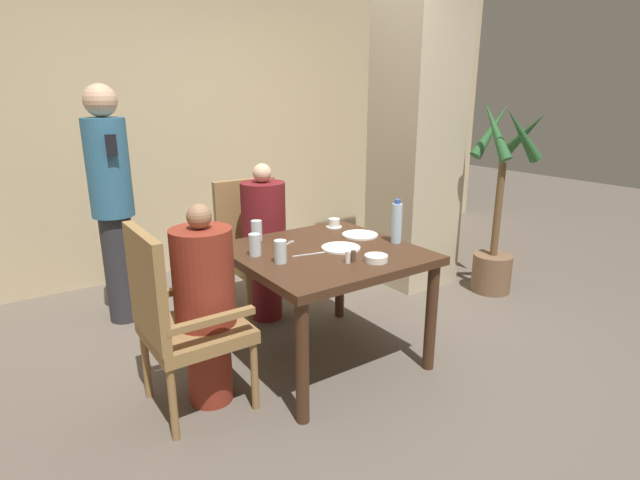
{
  "coord_description": "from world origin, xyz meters",
  "views": [
    {
      "loc": [
        -1.66,
        -2.34,
        1.64
      ],
      "look_at": [
        0.0,
        0.05,
        0.78
      ],
      "focal_mm": 28.0,
      "sensor_mm": 36.0,
      "label": 1
    }
  ],
  "objects_px": {
    "chair_far_side": "(255,244)",
    "glass_tall_mid": "(255,245)",
    "diner_in_left_chair": "(205,304)",
    "plate_main_right": "(341,248)",
    "potted_palm": "(497,222)",
    "teacup_with_saucer": "(334,223)",
    "water_bottle": "(397,223)",
    "glass_tall_near": "(257,230)",
    "diner_in_far_chair": "(264,241)",
    "chair_left_side": "(178,316)",
    "standing_host": "(112,200)",
    "bowl_small": "(376,258)",
    "plate_main_left": "(360,235)",
    "glass_tall_far": "(280,252)"
  },
  "relations": [
    {
      "from": "plate_main_left",
      "to": "water_bottle",
      "type": "bearing_deg",
      "value": -70.49
    },
    {
      "from": "plate_main_right",
      "to": "glass_tall_near",
      "type": "relative_size",
      "value": 1.84
    },
    {
      "from": "chair_left_side",
      "to": "plate_main_right",
      "type": "height_order",
      "value": "chair_left_side"
    },
    {
      "from": "bowl_small",
      "to": "plate_main_left",
      "type": "bearing_deg",
      "value": 60.73
    },
    {
      "from": "chair_left_side",
      "to": "water_bottle",
      "type": "relative_size",
      "value": 3.65
    },
    {
      "from": "potted_palm",
      "to": "water_bottle",
      "type": "bearing_deg",
      "value": -169.82
    },
    {
      "from": "diner_in_far_chair",
      "to": "chair_left_side",
      "type": "bearing_deg",
      "value": -140.19
    },
    {
      "from": "standing_host",
      "to": "potted_palm",
      "type": "bearing_deg",
      "value": -24.03
    },
    {
      "from": "diner_in_left_chair",
      "to": "diner_in_far_chair",
      "type": "xyz_separation_m",
      "value": [
        0.77,
        0.77,
        0.03
      ]
    },
    {
      "from": "teacup_with_saucer",
      "to": "water_bottle",
      "type": "xyz_separation_m",
      "value": [
        0.1,
        -0.52,
        0.1
      ]
    },
    {
      "from": "glass_tall_far",
      "to": "plate_main_left",
      "type": "bearing_deg",
      "value": 13.57
    },
    {
      "from": "chair_far_side",
      "to": "glass_tall_mid",
      "type": "distance_m",
      "value": 0.9
    },
    {
      "from": "potted_palm",
      "to": "chair_far_side",
      "type": "bearing_deg",
      "value": 156.54
    },
    {
      "from": "diner_in_left_chair",
      "to": "plate_main_right",
      "type": "relative_size",
      "value": 4.68
    },
    {
      "from": "glass_tall_mid",
      "to": "plate_main_right",
      "type": "bearing_deg",
      "value": -20.6
    },
    {
      "from": "glass_tall_near",
      "to": "diner_in_far_chair",
      "type": "bearing_deg",
      "value": 55.63
    },
    {
      "from": "standing_host",
      "to": "glass_tall_far",
      "type": "relative_size",
      "value": 13.19
    },
    {
      "from": "chair_left_side",
      "to": "diner_in_far_chair",
      "type": "distance_m",
      "value": 1.2
    },
    {
      "from": "potted_palm",
      "to": "glass_tall_mid",
      "type": "distance_m",
      "value": 2.24
    },
    {
      "from": "water_bottle",
      "to": "plate_main_right",
      "type": "bearing_deg",
      "value": 165.83
    },
    {
      "from": "chair_left_side",
      "to": "diner_in_left_chair",
      "type": "distance_m",
      "value": 0.15
    },
    {
      "from": "diner_in_left_chair",
      "to": "glass_tall_mid",
      "type": "xyz_separation_m",
      "value": [
        0.38,
        0.15,
        0.22
      ]
    },
    {
      "from": "teacup_with_saucer",
      "to": "plate_main_right",
      "type": "bearing_deg",
      "value": -121.47
    },
    {
      "from": "plate_main_right",
      "to": "glass_tall_far",
      "type": "distance_m",
      "value": 0.44
    },
    {
      "from": "standing_host",
      "to": "plate_main_right",
      "type": "relative_size",
      "value": 7.16
    },
    {
      "from": "potted_palm",
      "to": "glass_tall_far",
      "type": "xyz_separation_m",
      "value": [
        -2.18,
        -0.17,
        0.19
      ]
    },
    {
      "from": "diner_in_far_chair",
      "to": "glass_tall_near",
      "type": "distance_m",
      "value": 0.47
    },
    {
      "from": "diner_in_left_chair",
      "to": "teacup_with_saucer",
      "type": "relative_size",
      "value": 9.96
    },
    {
      "from": "potted_palm",
      "to": "diner_in_left_chair",
      "type": "bearing_deg",
      "value": -177.38
    },
    {
      "from": "chair_far_side",
      "to": "bowl_small",
      "type": "relative_size",
      "value": 7.72
    },
    {
      "from": "diner_in_left_chair",
      "to": "bowl_small",
      "type": "distance_m",
      "value": 0.96
    },
    {
      "from": "diner_in_left_chair",
      "to": "plate_main_right",
      "type": "bearing_deg",
      "value": -2.37
    },
    {
      "from": "chair_left_side",
      "to": "glass_tall_near",
      "type": "bearing_deg",
      "value": 31.53
    },
    {
      "from": "water_bottle",
      "to": "plate_main_left",
      "type": "bearing_deg",
      "value": 109.51
    },
    {
      "from": "chair_left_side",
      "to": "glass_tall_far",
      "type": "bearing_deg",
      "value": -4.8
    },
    {
      "from": "glass_tall_mid",
      "to": "glass_tall_far",
      "type": "bearing_deg",
      "value": -74.07
    },
    {
      "from": "diner_in_left_chair",
      "to": "chair_far_side",
      "type": "distance_m",
      "value": 1.2
    },
    {
      "from": "potted_palm",
      "to": "glass_tall_mid",
      "type": "height_order",
      "value": "potted_palm"
    },
    {
      "from": "diner_in_far_chair",
      "to": "plate_main_left",
      "type": "height_order",
      "value": "diner_in_far_chair"
    },
    {
      "from": "chair_left_side",
      "to": "glass_tall_near",
      "type": "height_order",
      "value": "chair_left_side"
    },
    {
      "from": "diner_in_left_chair",
      "to": "plate_main_right",
      "type": "height_order",
      "value": "diner_in_left_chair"
    },
    {
      "from": "chair_left_side",
      "to": "glass_tall_far",
      "type": "relative_size",
      "value": 7.86
    },
    {
      "from": "standing_host",
      "to": "diner_in_far_chair",
      "type": "bearing_deg",
      "value": -32.51
    },
    {
      "from": "glass_tall_mid",
      "to": "standing_host",
      "type": "bearing_deg",
      "value": 112.84
    },
    {
      "from": "teacup_with_saucer",
      "to": "bowl_small",
      "type": "height_order",
      "value": "teacup_with_saucer"
    },
    {
      "from": "teacup_with_saucer",
      "to": "water_bottle",
      "type": "bearing_deg",
      "value": -78.65
    },
    {
      "from": "chair_far_side",
      "to": "water_bottle",
      "type": "bearing_deg",
      "value": -66.3
    },
    {
      "from": "standing_host",
      "to": "water_bottle",
      "type": "xyz_separation_m",
      "value": [
        1.36,
        -1.47,
        -0.05
      ]
    },
    {
      "from": "chair_far_side",
      "to": "plate_main_left",
      "type": "bearing_deg",
      "value": -65.04
    },
    {
      "from": "plate_main_right",
      "to": "glass_tall_mid",
      "type": "height_order",
      "value": "glass_tall_mid"
    }
  ]
}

